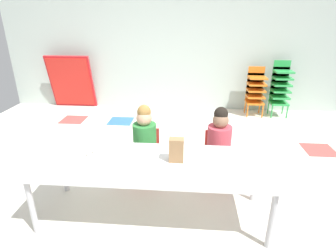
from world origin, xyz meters
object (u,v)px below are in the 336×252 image
Objects in this scene: kid_chair_orange_stack at (256,89)px; folded_activity_table at (71,82)px; paper_plate_near_edge at (92,155)px; seated_child_near_camera at (145,137)px; donut_powdered_on_plate at (91,153)px; seated_child_middle_seat at (219,139)px; kid_chair_green_stack at (280,86)px; craft_table at (152,166)px; paper_plate_center_table at (131,161)px; paper_bag_brown at (176,150)px.

kid_chair_orange_stack is 0.85× the size of folded_activity_table.
kid_chair_orange_stack is at bearing 54.00° from paper_plate_near_edge.
donut_powdered_on_plate is at bearing -128.56° from seated_child_near_camera.
seated_child_middle_seat is 5.10× the size of paper_plate_near_edge.
kid_chair_green_stack is at bearing -2.23° from folded_activity_table.
paper_plate_near_edge is (-0.42, -0.53, 0.04)m from seated_child_near_camera.
craft_table is 0.63m from seated_child_near_camera.
kid_chair_green_stack reaches higher than paper_plate_center_table.
kid_chair_orange_stack is at bearing 69.49° from seated_child_middle_seat.
paper_bag_brown is 0.81m from donut_powdered_on_plate.
paper_plate_center_table is (1.92, -3.21, 0.06)m from folded_activity_table.
seated_child_middle_seat is (0.66, 0.60, 0.01)m from craft_table.
paper_bag_brown is at bearing -3.14° from paper_plate_near_edge.
seated_child_near_camera is at bearing 87.96° from paper_plate_center_table.
paper_bag_brown reaches higher than donut_powdered_on_plate.
seated_child_near_camera reaches higher than donut_powdered_on_plate.
paper_bag_brown reaches higher than paper_plate_center_table.
seated_child_middle_seat reaches higher than paper_bag_brown.
folded_activity_table reaches higher than kid_chair_orange_stack.
kid_chair_green_stack is at bearing 60.78° from seated_child_middle_seat.
donut_powdered_on_plate is (-0.58, 0.08, 0.07)m from craft_table.
seated_child_near_camera is at bearing -131.88° from kid_chair_green_stack.
seated_child_near_camera is 0.68m from paper_plate_near_edge.
donut_powdered_on_plate is (-2.60, -2.96, 0.04)m from kid_chair_green_stack.
seated_child_near_camera is 2.98m from kid_chair_orange_stack.
paper_bag_brown is 2.05× the size of donut_powdered_on_plate.
seated_child_near_camera is at bearing -53.11° from folded_activity_table.
paper_bag_brown is 1.22× the size of paper_plate_center_table.
folded_activity_table is (-4.13, 0.16, -0.04)m from kid_chair_green_stack.
donut_powdered_on_plate reaches higher than craft_table.
paper_plate_center_table is at bearing -119.86° from kid_chair_orange_stack.
seated_child_middle_seat is 5.10× the size of paper_plate_center_table.
kid_chair_orange_stack is at bearing -2.51° from folded_activity_table.
kid_chair_orange_stack is 0.88× the size of kid_chair_green_stack.
kid_chair_orange_stack is at bearing 62.73° from craft_table.
paper_plate_near_edge is at bearing -131.31° from kid_chair_green_stack.
seated_child_middle_seat is 0.84× the size of folded_activity_table.
paper_plate_center_table is at bearing -173.11° from paper_bag_brown.
paper_bag_brown is 1.22× the size of paper_plate_near_edge.
paper_plate_center_table is 0.41m from donut_powdered_on_plate.
kid_chair_green_stack is 0.96× the size of folded_activity_table.
kid_chair_green_stack is (2.02, 3.04, 0.03)m from craft_table.
seated_child_middle_seat reaches higher than craft_table.
paper_plate_near_edge is (-1.24, -0.53, 0.04)m from seated_child_middle_seat.
seated_child_middle_seat reaches higher than kid_chair_orange_stack.
paper_bag_brown reaches higher than craft_table.
craft_table is at bearing -117.27° from kid_chair_orange_stack.
kid_chair_green_stack is at bearing 48.69° from donut_powdered_on_plate.
seated_child_near_camera is 5.10× the size of paper_plate_near_edge.
kid_chair_green_stack is (1.36, 2.43, 0.02)m from seated_child_middle_seat.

